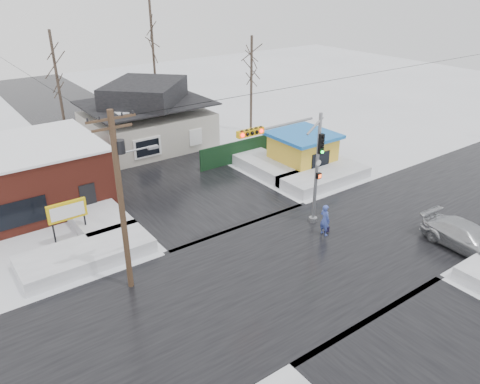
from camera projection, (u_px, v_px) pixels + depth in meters
ground at (298, 265)px, 25.01m from camera, size 120.00×120.00×0.00m
road_ns at (298, 265)px, 25.01m from camera, size 10.00×120.00×0.02m
road_ew at (298, 265)px, 25.01m from camera, size 120.00×10.00×0.02m
snowbank_nw at (86, 254)px, 25.18m from camera, size 7.00×3.00×0.80m
snowbank_ne at (324, 177)px, 34.74m from camera, size 7.00×3.00×0.80m
snowbank_nside_w at (90, 210)px, 29.91m from camera, size 3.00×8.00×0.80m
snowbank_nside_e at (261, 162)px, 37.34m from camera, size 3.00×8.00×0.80m
traffic_signal at (298, 160)px, 26.54m from camera, size 6.05×0.68×7.00m
utility_pole at (122, 193)px, 21.18m from camera, size 3.15×0.44×9.00m
brick_building at (4, 180)px, 29.99m from camera, size 12.20×8.20×4.12m
marquee_sign at (67, 212)px, 26.36m from camera, size 2.20×0.21×2.55m
house at (147, 117)px, 41.06m from camera, size 10.40×8.40×5.76m
kiosk at (302, 151)px, 36.75m from camera, size 4.60×4.60×2.88m
fence at (242, 151)px, 38.32m from camera, size 8.00×0.12×1.80m
tree_far_left at (53, 55)px, 38.52m from camera, size 3.00×3.00×10.00m
tree_far_mid at (151, 26)px, 44.61m from camera, size 3.00×3.00×12.00m
tree_far_right at (252, 56)px, 42.96m from camera, size 3.00×3.00×9.00m
pedestrian at (325, 220)px, 27.47m from camera, size 0.48×0.72×1.95m
car at (467, 238)px, 26.11m from camera, size 2.26×5.22×1.50m
shopping_bag at (327, 230)px, 28.06m from camera, size 0.30×0.17×0.35m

